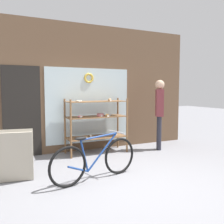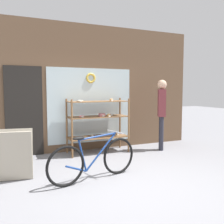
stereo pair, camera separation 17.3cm
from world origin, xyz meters
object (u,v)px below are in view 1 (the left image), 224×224
(sandwich_board, at_px, (16,156))
(pedestrian, at_px, (159,108))
(bicycle, at_px, (95,160))
(display_case, at_px, (96,120))

(sandwich_board, relative_size, pedestrian, 0.48)
(sandwich_board, xyz_separation_m, pedestrian, (3.54, 0.83, 0.64))
(bicycle, distance_m, pedestrian, 2.77)
(bicycle, relative_size, pedestrian, 0.95)
(bicycle, xyz_separation_m, sandwich_board, (-1.23, 0.51, 0.08))
(display_case, height_order, bicycle, display_case)
(display_case, xyz_separation_m, sandwich_board, (-1.96, -1.24, -0.38))
(display_case, distance_m, pedestrian, 1.66)
(display_case, xyz_separation_m, bicycle, (-0.73, -1.75, -0.46))
(sandwich_board, distance_m, pedestrian, 3.70)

